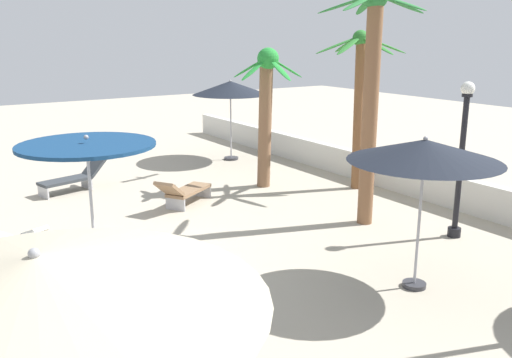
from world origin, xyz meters
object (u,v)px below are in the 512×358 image
at_px(patio_umbrella_2, 230,88).
at_px(palm_tree_0, 359,89).
at_px(patio_umbrella_3, 37,283).
at_px(lamp_post_0, 461,158).
at_px(lounge_chair_0, 73,178).
at_px(lounge_chair_2, 9,242).
at_px(patio_umbrella_0, 425,151).
at_px(palm_tree_2, 266,102).
at_px(lounge_chair_1, 184,191).
at_px(palm_tree_1, 371,83).
at_px(patio_umbrella_1, 88,157).

height_order(patio_umbrella_2, palm_tree_0, palm_tree_0).
height_order(patio_umbrella_3, lamp_post_0, lamp_post_0).
bearing_deg(lounge_chair_0, lamp_post_0, 35.95).
xyz_separation_m(lamp_post_0, lounge_chair_2, (-3.81, -8.32, -1.36)).
distance_m(patio_umbrella_0, lamp_post_0, 3.00).
xyz_separation_m(patio_umbrella_0, lamp_post_0, (-1.23, 2.65, -0.65)).
relative_size(palm_tree_0, lounge_chair_0, 2.22).
distance_m(palm_tree_0, lamp_post_0, 4.35).
xyz_separation_m(patio_umbrella_2, lamp_post_0, (9.24, 0.15, -0.72)).
height_order(palm_tree_2, lounge_chair_0, palm_tree_2).
height_order(lounge_chair_0, lounge_chair_1, lounge_chair_0).
bearing_deg(palm_tree_1, patio_umbrella_1, -89.24).
bearing_deg(lounge_chair_1, patio_umbrella_0, 11.18).
xyz_separation_m(palm_tree_1, lamp_post_0, (1.74, 0.99, -1.48)).
bearing_deg(patio_umbrella_2, patio_umbrella_0, -13.45).
bearing_deg(lounge_chair_1, patio_umbrella_1, -43.46).
distance_m(patio_umbrella_3, lounge_chair_2, 7.68).
height_order(palm_tree_0, lounge_chair_0, palm_tree_0).
distance_m(patio_umbrella_2, palm_tree_0, 5.23).
height_order(lamp_post_0, lounge_chair_1, lamp_post_0).
xyz_separation_m(palm_tree_1, lounge_chair_2, (-2.07, -7.33, -2.84)).
bearing_deg(patio_umbrella_1, patio_umbrella_3, -19.84).
xyz_separation_m(patio_umbrella_3, palm_tree_2, (-9.07, 7.99, -0.21)).
relative_size(patio_umbrella_0, lounge_chair_2, 1.36).
bearing_deg(lounge_chair_1, patio_umbrella_2, 136.82).
bearing_deg(palm_tree_1, palm_tree_0, 141.28).
distance_m(palm_tree_1, lounge_chair_0, 8.55).
bearing_deg(patio_umbrella_3, lounge_chair_0, 164.39).
relative_size(patio_umbrella_1, lounge_chair_2, 1.39).
relative_size(patio_umbrella_0, palm_tree_1, 0.50).
relative_size(patio_umbrella_2, lamp_post_0, 0.83).
relative_size(patio_umbrella_2, palm_tree_2, 0.71).
bearing_deg(lounge_chair_1, palm_tree_1, 40.29).
xyz_separation_m(patio_umbrella_1, lounge_chair_0, (-6.48, 1.39, -1.94)).
distance_m(patio_umbrella_2, lamp_post_0, 9.27).
xyz_separation_m(patio_umbrella_2, palm_tree_0, (5.11, 1.07, 0.32)).
distance_m(lounge_chair_0, lounge_chair_2, 4.95).
bearing_deg(patio_umbrella_1, lounge_chair_0, 167.88).
bearing_deg(patio_umbrella_2, palm_tree_2, -15.52).
bearing_deg(patio_umbrella_1, patio_umbrella_2, 136.69).
bearing_deg(lounge_chair_0, patio_umbrella_3, -15.61).
xyz_separation_m(lamp_post_0, lounge_chair_0, (-8.14, -5.90, -1.36)).
xyz_separation_m(patio_umbrella_3, lamp_post_0, (-3.49, 9.15, -0.88)).
xyz_separation_m(palm_tree_2, lounge_chair_0, (-2.56, -4.74, -2.04)).
bearing_deg(palm_tree_2, patio_umbrella_2, 164.48).
bearing_deg(palm_tree_1, patio_umbrella_0, -29.27).
height_order(patio_umbrella_0, lounge_chair_1, patio_umbrella_0).
relative_size(palm_tree_2, lounge_chair_0, 1.99).
xyz_separation_m(palm_tree_1, palm_tree_2, (-3.84, -0.18, -0.80)).
distance_m(patio_umbrella_0, patio_umbrella_1, 5.47).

